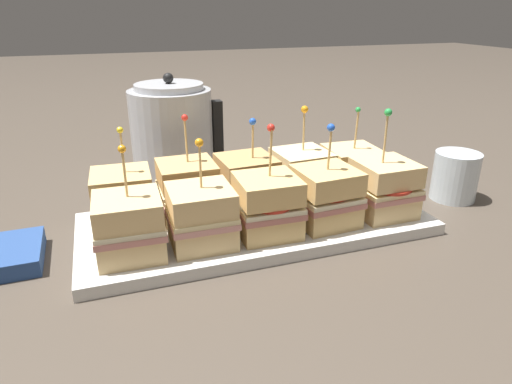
% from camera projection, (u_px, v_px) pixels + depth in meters
% --- Properties ---
extents(ground_plane, '(6.00, 6.00, 0.00)m').
position_uv_depth(ground_plane, '(256.00, 229.00, 0.72)').
color(ground_plane, '#4C4238').
extents(serving_platter, '(0.53, 0.23, 0.02)m').
position_uv_depth(serving_platter, '(256.00, 224.00, 0.71)').
color(serving_platter, silver).
rests_on(serving_platter, ground_plane).
extents(sandwich_front_far_left, '(0.09, 0.09, 0.15)m').
position_uv_depth(sandwich_front_far_left, '(129.00, 226.00, 0.59)').
color(sandwich_front_far_left, '#DBB77A').
rests_on(sandwich_front_far_left, serving_platter).
extents(sandwich_front_left, '(0.09, 0.09, 0.15)m').
position_uv_depth(sandwich_front_left, '(201.00, 216.00, 0.62)').
color(sandwich_front_left, '#DBB77A').
rests_on(sandwich_front_left, serving_platter).
extents(sandwich_front_center, '(0.09, 0.09, 0.16)m').
position_uv_depth(sandwich_front_center, '(267.00, 206.00, 0.65)').
color(sandwich_front_center, tan).
rests_on(sandwich_front_center, serving_platter).
extents(sandwich_front_right, '(0.09, 0.09, 0.15)m').
position_uv_depth(sandwich_front_right, '(326.00, 196.00, 0.68)').
color(sandwich_front_right, tan).
rests_on(sandwich_front_right, serving_platter).
extents(sandwich_front_far_right, '(0.09, 0.09, 0.17)m').
position_uv_depth(sandwich_front_far_right, '(384.00, 188.00, 0.71)').
color(sandwich_front_far_right, '#DBB77A').
rests_on(sandwich_front_far_right, serving_platter).
extents(sandwich_back_far_left, '(0.09, 0.09, 0.15)m').
position_uv_depth(sandwich_back_far_left, '(123.00, 198.00, 0.68)').
color(sandwich_back_far_left, tan).
rests_on(sandwich_back_far_left, serving_platter).
extents(sandwich_back_left, '(0.09, 0.09, 0.16)m').
position_uv_depth(sandwich_back_left, '(188.00, 189.00, 0.71)').
color(sandwich_back_left, tan).
rests_on(sandwich_back_left, serving_platter).
extents(sandwich_back_center, '(0.09, 0.09, 0.15)m').
position_uv_depth(sandwich_back_center, '(247.00, 183.00, 0.74)').
color(sandwich_back_center, tan).
rests_on(sandwich_back_center, serving_platter).
extents(sandwich_back_right, '(0.09, 0.09, 0.16)m').
position_uv_depth(sandwich_back_right, '(301.00, 176.00, 0.77)').
color(sandwich_back_right, beige).
rests_on(sandwich_back_right, serving_platter).
extents(sandwich_back_far_right, '(0.09, 0.09, 0.15)m').
position_uv_depth(sandwich_back_far_right, '(351.00, 171.00, 0.80)').
color(sandwich_back_far_right, '#DBB77A').
rests_on(sandwich_back_far_right, serving_platter).
extents(kettle_steel, '(0.18, 0.16, 0.21)m').
position_uv_depth(kettle_steel, '(173.00, 132.00, 0.91)').
color(kettle_steel, '#B7BABF').
rests_on(kettle_steel, ground_plane).
extents(drinking_glass, '(0.08, 0.08, 0.09)m').
position_uv_depth(drinking_glass, '(454.00, 175.00, 0.82)').
color(drinking_glass, silver).
rests_on(drinking_glass, ground_plane).
extents(napkin_stack, '(0.11, 0.11, 0.02)m').
position_uv_depth(napkin_stack, '(0.00, 257.00, 0.62)').
color(napkin_stack, navy).
rests_on(napkin_stack, ground_plane).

